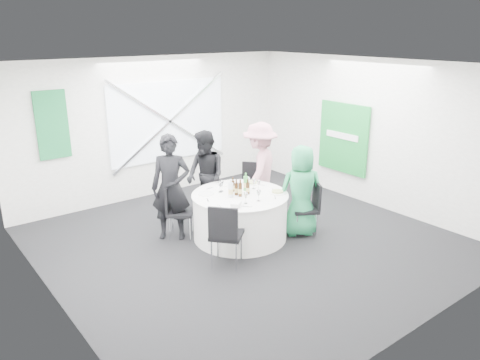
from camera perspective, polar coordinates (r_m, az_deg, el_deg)
floor at (r=7.66m, az=0.93°, el=-7.50°), size 6.00×6.00×0.00m
ceiling at (r=6.93m, az=1.04°, el=13.88°), size 6.00×6.00×0.00m
wall_back at (r=9.63m, az=-10.33°, el=6.34°), size 6.00×0.00×6.00m
wall_front at (r=5.30m, az=21.79°, el=-4.34°), size 6.00×0.00×6.00m
wall_left at (r=5.87m, az=-22.54°, el=-2.32°), size 0.00×6.00×6.00m
wall_right at (r=9.30m, az=15.62°, el=5.56°), size 0.00×6.00×6.00m
window_panel at (r=9.72m, az=-8.68°, el=7.13°), size 2.60×0.03×1.60m
window_brace_a at (r=9.68m, az=-8.57°, el=7.10°), size 2.63×0.05×1.84m
window_brace_b at (r=9.68m, az=-8.57°, el=7.10°), size 2.63×0.05×1.84m
green_banner at (r=8.80m, az=-21.91°, el=6.25°), size 0.55×0.04×1.20m
green_sign at (r=9.65m, az=12.47°, el=5.02°), size 0.05×1.20×1.40m
banquet_table at (r=7.65m, az=0.00°, el=-4.42°), size 1.56×1.56×0.76m
chair_back at (r=8.52m, az=-3.43°, el=-1.32°), size 0.44×0.44×0.83m
chair_back_left at (r=7.69m, az=-7.91°, el=-3.33°), size 0.57×0.57×0.89m
chair_back_right at (r=8.56m, az=1.48°, el=-0.60°), size 0.62×0.62×0.97m
chair_front_right at (r=7.83m, az=8.51°, el=-2.94°), size 0.56×0.56×0.90m
chair_front_left at (r=6.64m, az=-1.83°, el=-6.25°), size 0.62×0.62×0.97m
person_man_back_left at (r=7.57m, az=-8.42°, el=-0.92°), size 0.75×0.72×1.73m
person_man_back at (r=8.32m, az=-4.23°, el=0.52°), size 0.45×0.80×1.61m
person_woman_pink at (r=8.49m, az=2.42°, el=1.31°), size 1.21×1.04×1.72m
person_woman_green at (r=7.72m, az=7.46°, el=-1.34°), size 0.89×0.79×1.52m
plate_back at (r=7.97m, az=-1.86°, el=-0.52°), size 0.25×0.25×0.01m
plate_back_left at (r=7.54m, az=-4.16°, el=-1.66°), size 0.25×0.25×0.01m
plate_back_right at (r=8.01m, az=1.43°, el=-0.36°), size 0.27×0.27×0.04m
plate_front_right at (r=7.59m, az=4.58°, el=-1.48°), size 0.28×0.28×0.04m
plate_front_left at (r=7.05m, az=-1.35°, el=-3.03°), size 0.29×0.29×0.01m
napkin at (r=6.99m, az=-0.48°, el=-2.94°), size 0.23×0.22×0.05m
beer_bottle_a at (r=7.45m, az=-0.45°, el=-1.11°), size 0.06×0.06×0.26m
beer_bottle_b at (r=7.61m, az=-0.89°, el=-0.76°), size 0.06×0.06×0.24m
beer_bottle_c at (r=7.50m, az=0.97°, el=-1.03°), size 0.06×0.06×0.25m
beer_bottle_d at (r=7.38m, az=0.03°, el=-1.22°), size 0.06×0.06×0.28m
green_water_bottle at (r=7.66m, az=0.70°, el=-0.43°), size 0.08×0.08×0.30m
clear_water_bottle at (r=7.36m, az=-1.13°, el=-1.24°), size 0.08×0.08×0.29m
wine_glass_a at (r=7.19m, az=2.29°, el=-1.63°), size 0.07×0.07×0.17m
wine_glass_b at (r=7.08m, az=0.72°, el=-1.93°), size 0.07×0.07×0.17m
wine_glass_c at (r=7.73m, az=1.71°, el=-0.19°), size 0.07×0.07×0.17m
wine_glass_d at (r=7.66m, az=2.30°, el=-0.37°), size 0.07×0.07×0.17m
wine_glass_e at (r=7.58m, az=-2.45°, el=-0.59°), size 0.07×0.07×0.17m
wine_glass_f at (r=7.62m, az=-2.24°, el=-0.48°), size 0.07×0.07×0.17m
wine_glass_g at (r=7.82m, az=0.99°, el=0.02°), size 0.07×0.07×0.17m
fork_a at (r=7.38m, az=4.29°, el=-2.14°), size 0.10×0.13×0.01m
knife_a at (r=7.71m, az=4.04°, el=-1.24°), size 0.10×0.13×0.01m
fork_b at (r=7.58m, az=-4.34°, el=-1.58°), size 0.08×0.14×0.01m
knife_b at (r=7.26m, az=-3.95°, el=-2.47°), size 0.08×0.14×0.01m
fork_c at (r=7.04m, az=-2.16°, el=-3.12°), size 0.11×0.12×0.01m
knife_c at (r=6.99m, az=0.90°, el=-3.28°), size 0.12×0.12×0.01m
fork_d at (r=8.01m, az=-1.71°, el=-0.45°), size 0.15×0.03×0.01m
knife_d at (r=7.80m, az=-3.68°, el=-1.01°), size 0.15×0.03×0.01m
fork_e at (r=7.95m, az=2.56°, el=-0.61°), size 0.09×0.14×0.01m
knife_e at (r=8.06m, az=-0.04°, el=-0.34°), size 0.10×0.13×0.01m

